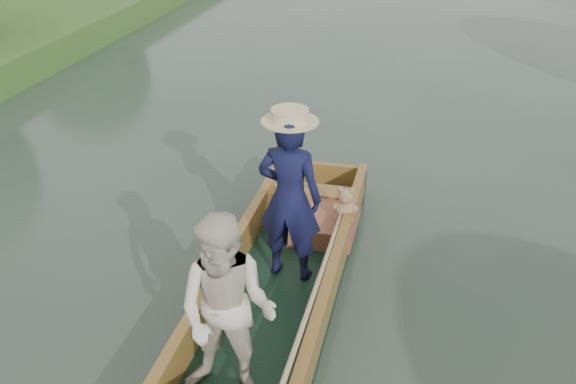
# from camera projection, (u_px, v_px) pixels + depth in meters

# --- Properties ---
(ground) EXTENTS (120.00, 120.00, 0.00)m
(ground) POSITION_uv_depth(u_px,v_px,m) (273.00, 310.00, 6.02)
(ground) COLOR #283D30
(ground) RESTS_ON ground
(punt) EXTENTS (1.16, 5.08, 1.80)m
(punt) POSITION_uv_depth(u_px,v_px,m) (270.00, 269.00, 5.63)
(punt) COLOR black
(punt) RESTS_ON ground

